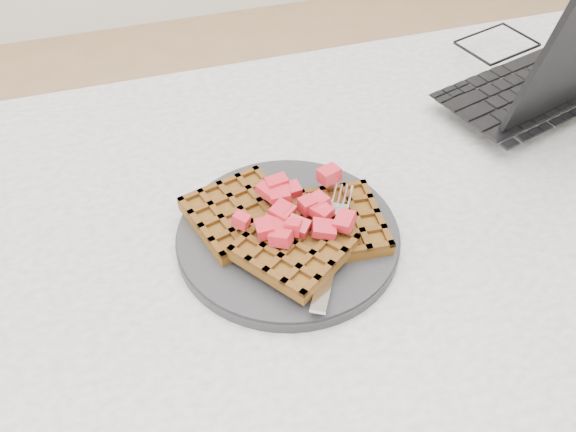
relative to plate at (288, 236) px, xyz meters
The scene contains 6 objects.
table 0.16m from the plate, 10.06° to the right, with size 1.20×0.80×0.75m.
plate is the anchor object (origin of this frame).
waffles 0.02m from the plate, 87.49° to the right, with size 0.22×0.21×0.03m.
strawberry_pile 0.05m from the plate, ahead, with size 0.15×0.15×0.02m, color #A80315, non-canonical shape.
fork 0.06m from the plate, 44.40° to the right, with size 0.02×0.18×0.02m, color silver, non-canonical shape.
laptop 0.48m from the plate, 23.51° to the left, with size 0.41×0.35×0.25m.
Camera 1 is at (-0.25, -0.45, 1.28)m, focal length 40.00 mm.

